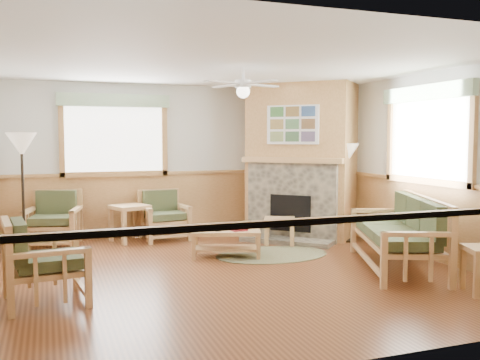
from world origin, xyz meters
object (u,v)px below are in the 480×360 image
object	(u,v)px
armchair_back_left	(53,219)
floor_lamp_left	(23,196)
sofa	(396,233)
end_table_chairs	(130,223)
footstool	(279,231)
armchair_back_right	(164,215)
armchair_left	(46,261)
coffee_table	(226,243)
floor_lamp_right	(347,192)

from	to	relation	value
armchair_back_left	floor_lamp_left	size ratio (longest dim) A/B	0.49
sofa	floor_lamp_left	distance (m)	5.28
end_table_chairs	footstool	world-z (taller)	end_table_chairs
armchair_back_right	floor_lamp_left	bearing A→B (deg)	-165.60
armchair_left	coffee_table	world-z (taller)	armchair_left
floor_lamp_right	sofa	bearing A→B (deg)	-101.08
sofa	coffee_table	distance (m)	2.42
armchair_back_left	end_table_chairs	xyz separation A→B (m)	(1.22, 0.00, -0.14)
sofa	floor_lamp_left	world-z (taller)	floor_lamp_left
sofa	floor_lamp_right	world-z (taller)	floor_lamp_right
end_table_chairs	floor_lamp_right	distance (m)	3.72
armchair_left	floor_lamp_left	world-z (taller)	floor_lamp_left
armchair_back_left	footstool	distance (m)	3.68
armchair_back_right	floor_lamp_left	distance (m)	2.41
sofa	end_table_chairs	xyz separation A→B (m)	(-3.10, 3.11, -0.17)
floor_lamp_left	floor_lamp_right	xyz separation A→B (m)	(5.10, -0.43, -0.08)
end_table_chairs	floor_lamp_right	world-z (taller)	floor_lamp_right
end_table_chairs	coffee_table	bearing A→B (deg)	-55.15
armchair_back_left	coffee_table	distance (m)	2.93
armchair_back_left	armchair_back_right	bearing A→B (deg)	13.42
coffee_table	end_table_chairs	xyz separation A→B (m)	(-1.17, 1.68, 0.11)
sofa	armchair_left	size ratio (longest dim) A/B	2.31
armchair_left	floor_lamp_right	bearing A→B (deg)	-75.22
armchair_back_right	footstool	world-z (taller)	armchair_back_right
armchair_back_left	floor_lamp_right	world-z (taller)	floor_lamp_right
footstool	floor_lamp_left	size ratio (longest dim) A/B	0.27
armchair_back_left	floor_lamp_right	distance (m)	4.87
armchair_left	footstool	bearing A→B (deg)	-67.36
coffee_table	armchair_back_left	bearing A→B (deg)	164.21
sofa	armchair_left	distance (m)	4.44
coffee_table	floor_lamp_right	xyz separation A→B (m)	(2.30, 0.45, 0.64)
footstool	floor_lamp_left	distance (m)	3.99
coffee_table	end_table_chairs	distance (m)	2.05
armchair_left	coffee_table	bearing A→B (deg)	-66.70
armchair_back_left	armchair_left	bearing A→B (deg)	-78.61
armchair_back_right	sofa	bearing A→B (deg)	-56.45
sofa	armchair_left	world-z (taller)	sofa
armchair_back_right	footstool	size ratio (longest dim) A/B	1.69
armchair_left	footstool	distance (m)	4.17
armchair_back_left	footstool	world-z (taller)	armchair_back_left
sofa	coffee_table	xyz separation A→B (m)	(-1.94, 1.43, -0.28)
armchair_back_left	end_table_chairs	bearing A→B (deg)	13.42
coffee_table	footstool	size ratio (longest dim) A/B	2.01
sofa	armchair_back_right	xyz separation A→B (m)	(-2.51, 3.11, -0.06)
armchair_back_left	floor_lamp_left	xyz separation A→B (m)	(-0.41, -0.80, 0.47)
end_table_chairs	floor_lamp_left	size ratio (longest dim) A/B	0.34
coffee_table	floor_lamp_left	world-z (taller)	floor_lamp_left
armchair_back_right	floor_lamp_right	world-z (taller)	floor_lamp_right
armchair_left	floor_lamp_left	distance (m)	2.39
end_table_chairs	footstool	bearing A→B (deg)	-25.28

